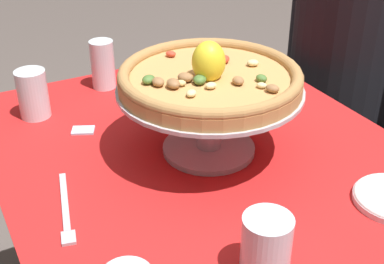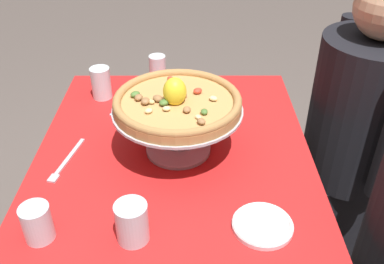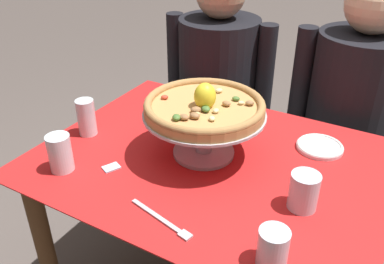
{
  "view_description": "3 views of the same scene",
  "coord_description": "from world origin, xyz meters",
  "px_view_note": "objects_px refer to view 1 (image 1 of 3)",
  "views": [
    {
      "loc": [
        0.8,
        -0.47,
        1.34
      ],
      "look_at": [
        -0.04,
        -0.02,
        0.79
      ],
      "focal_mm": 49.73,
      "sensor_mm": 36.0,
      "label": 1
    },
    {
      "loc": [
        1.02,
        0.05,
        1.52
      ],
      "look_at": [
        0.02,
        0.06,
        0.84
      ],
      "focal_mm": 40.19,
      "sensor_mm": 36.0,
      "label": 2
    },
    {
      "loc": [
        0.48,
        -0.96,
        1.46
      ],
      "look_at": [
        -0.08,
        0.02,
        0.8
      ],
      "focal_mm": 38.23,
      "sensor_mm": 36.0,
      "label": 3
    }
  ],
  "objects_px": {
    "sugar_packet": "(83,130)",
    "pizza_stand": "(209,109)",
    "water_glass_side_right": "(266,249)",
    "diner_left": "(346,97)",
    "water_glass_front_left": "(33,97)",
    "water_glass_side_left": "(103,68)",
    "pizza": "(210,77)",
    "dinner_fork": "(66,211)"
  },
  "relations": [
    {
      "from": "sugar_packet",
      "to": "pizza_stand",
      "type": "bearing_deg",
      "value": 45.89
    },
    {
      "from": "water_glass_side_right",
      "to": "diner_left",
      "type": "bearing_deg",
      "value": 129.61
    },
    {
      "from": "water_glass_front_left",
      "to": "water_glass_side_left",
      "type": "distance_m",
      "value": 0.21
    },
    {
      "from": "water_glass_side_left",
      "to": "diner_left",
      "type": "height_order",
      "value": "diner_left"
    },
    {
      "from": "water_glass_front_left",
      "to": "diner_left",
      "type": "height_order",
      "value": "diner_left"
    },
    {
      "from": "pizza",
      "to": "water_glass_front_left",
      "type": "distance_m",
      "value": 0.45
    },
    {
      "from": "water_glass_side_left",
      "to": "water_glass_front_left",
      "type": "bearing_deg",
      "value": -68.57
    },
    {
      "from": "dinner_fork",
      "to": "diner_left",
      "type": "relative_size",
      "value": 0.17
    },
    {
      "from": "water_glass_side_right",
      "to": "diner_left",
      "type": "xyz_separation_m",
      "value": [
        -0.63,
        0.76,
        -0.19
      ]
    },
    {
      "from": "pizza",
      "to": "water_glass_side_left",
      "type": "xyz_separation_m",
      "value": [
        -0.41,
        -0.09,
        -0.12
      ]
    },
    {
      "from": "water_glass_side_left",
      "to": "diner_left",
      "type": "relative_size",
      "value": 0.11
    },
    {
      "from": "pizza_stand",
      "to": "pizza",
      "type": "xyz_separation_m",
      "value": [
        0.0,
        -0.0,
        0.07
      ]
    },
    {
      "from": "pizza_stand",
      "to": "diner_left",
      "type": "bearing_deg",
      "value": 112.84
    },
    {
      "from": "sugar_packet",
      "to": "diner_left",
      "type": "height_order",
      "value": "diner_left"
    },
    {
      "from": "dinner_fork",
      "to": "water_glass_front_left",
      "type": "bearing_deg",
      "value": 173.93
    },
    {
      "from": "water_glass_side_left",
      "to": "sugar_packet",
      "type": "relative_size",
      "value": 2.54
    },
    {
      "from": "pizza_stand",
      "to": "dinner_fork",
      "type": "relative_size",
      "value": 1.86
    },
    {
      "from": "pizza_stand",
      "to": "pizza",
      "type": "bearing_deg",
      "value": -56.2
    },
    {
      "from": "water_glass_front_left",
      "to": "diner_left",
      "type": "distance_m",
      "value": 0.97
    },
    {
      "from": "diner_left",
      "to": "water_glass_front_left",
      "type": "bearing_deg",
      "value": -93.16
    },
    {
      "from": "pizza_stand",
      "to": "water_glass_front_left",
      "type": "relative_size",
      "value": 3.26
    },
    {
      "from": "pizza_stand",
      "to": "water_glass_side_left",
      "type": "relative_size",
      "value": 2.97
    },
    {
      "from": "pizza_stand",
      "to": "water_glass_side_right",
      "type": "height_order",
      "value": "pizza_stand"
    },
    {
      "from": "dinner_fork",
      "to": "sugar_packet",
      "type": "relative_size",
      "value": 4.06
    },
    {
      "from": "pizza",
      "to": "water_glass_side_right",
      "type": "height_order",
      "value": "pizza"
    },
    {
      "from": "pizza_stand",
      "to": "sugar_packet",
      "type": "height_order",
      "value": "pizza_stand"
    },
    {
      "from": "water_glass_side_right",
      "to": "diner_left",
      "type": "distance_m",
      "value": 1.0
    },
    {
      "from": "pizza",
      "to": "sugar_packet",
      "type": "height_order",
      "value": "pizza"
    },
    {
      "from": "pizza",
      "to": "dinner_fork",
      "type": "relative_size",
      "value": 1.8
    },
    {
      "from": "pizza_stand",
      "to": "diner_left",
      "type": "distance_m",
      "value": 0.75
    },
    {
      "from": "water_glass_side_left",
      "to": "dinner_fork",
      "type": "distance_m",
      "value": 0.53
    },
    {
      "from": "sugar_packet",
      "to": "water_glass_side_right",
      "type": "bearing_deg",
      "value": 11.54
    },
    {
      "from": "water_glass_front_left",
      "to": "water_glass_side_right",
      "type": "relative_size",
      "value": 1.12
    },
    {
      "from": "pizza",
      "to": "diner_left",
      "type": "distance_m",
      "value": 0.78
    },
    {
      "from": "sugar_packet",
      "to": "water_glass_side_left",
      "type": "bearing_deg",
      "value": 148.5
    },
    {
      "from": "water_glass_front_left",
      "to": "dinner_fork",
      "type": "relative_size",
      "value": 0.57
    },
    {
      "from": "water_glass_front_left",
      "to": "sugar_packet",
      "type": "relative_size",
      "value": 2.31
    },
    {
      "from": "pizza",
      "to": "dinner_fork",
      "type": "height_order",
      "value": "pizza"
    },
    {
      "from": "water_glass_front_left",
      "to": "sugar_packet",
      "type": "height_order",
      "value": "water_glass_front_left"
    },
    {
      "from": "dinner_fork",
      "to": "pizza",
      "type": "bearing_deg",
      "value": 100.91
    },
    {
      "from": "water_glass_front_left",
      "to": "sugar_packet",
      "type": "distance_m",
      "value": 0.15
    },
    {
      "from": "water_glass_side_right",
      "to": "dinner_fork",
      "type": "relative_size",
      "value": 0.51
    }
  ]
}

